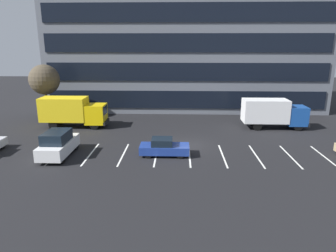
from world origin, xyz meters
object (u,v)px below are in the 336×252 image
box_truck_yellow_all (72,111)px  suv_white (58,144)px  box_truck_blue (273,112)px  sedan_navy (164,147)px  bare_tree (44,80)px

box_truck_yellow_all → suv_white: bearing=-78.5°
box_truck_blue → suv_white: bearing=-155.4°
box_truck_yellow_all → sedan_navy: bearing=-39.1°
sedan_navy → suv_white: size_ratio=0.86×
box_truck_yellow_all → bare_tree: (-4.25, 3.27, 3.02)m
suv_white → bare_tree: size_ratio=0.71×
box_truck_yellow_all → box_truck_blue: size_ratio=1.04×
suv_white → sedan_navy: bearing=3.0°
bare_tree → sedan_navy: bearing=-38.7°
box_truck_yellow_all → sedan_navy: 13.73m
box_truck_yellow_all → suv_white: size_ratio=1.51×
box_truck_yellow_all → bare_tree: size_ratio=1.08×
bare_tree → box_truck_blue: bearing=-6.6°
sedan_navy → bare_tree: (-14.86, 11.90, 4.22)m
bare_tree → suv_white: bearing=-63.7°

